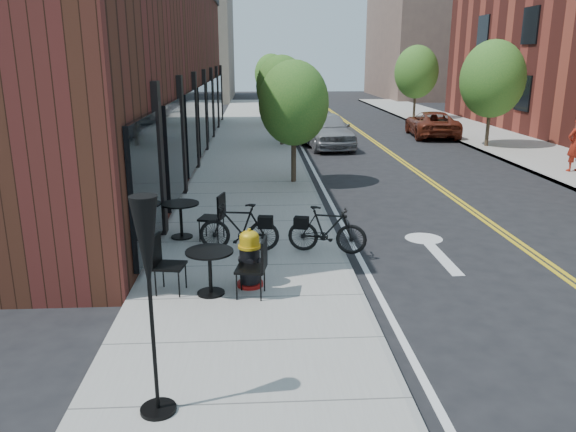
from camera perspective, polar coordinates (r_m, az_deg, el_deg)
name	(u,v)px	position (r m, az deg, el deg)	size (l,w,h in m)	color
ground	(364,301)	(9.73, 7.76, -8.52)	(120.00, 120.00, 0.00)	black
sidewalk_near	(250,177)	(19.10, -3.84, 3.94)	(4.00, 70.00, 0.12)	#9E9B93
building_near	(133,70)	(23.17, -15.48, 14.09)	(5.00, 28.00, 7.00)	#402114
bg_building_left	(190,46)	(57.03, -9.97, 16.65)	(8.00, 14.00, 10.00)	#726656
bg_building_right	(430,36)	(61.36, 14.21, 17.28)	(10.00, 16.00, 12.00)	brown
tree_near_a	(294,103)	(17.78, 0.59, 11.38)	(2.20, 2.20, 3.81)	#382B1E
tree_near_b	(282,87)	(25.75, -0.64, 13.02)	(2.30, 2.30, 3.98)	#382B1E
tree_near_c	(275,83)	(33.74, -1.30, 13.37)	(2.10, 2.10, 3.67)	#382B1E
tree_near_d	(271,74)	(41.72, -1.71, 14.21)	(2.40, 2.40, 4.11)	#382B1E
tree_far_b	(492,79)	(26.81, 20.06, 12.93)	(2.80, 2.80, 4.62)	#382B1E
tree_far_c	(416,72)	(38.15, 12.91, 14.07)	(2.80, 2.80, 4.62)	#382B1E
fire_hydrant	(250,259)	(9.78, -3.91, -4.38)	(0.60, 0.60, 1.05)	maroon
bicycle_left	(239,227)	(11.58, -5.01, -1.13)	(0.47, 1.67, 1.00)	black
bicycle_right	(327,230)	(11.44, 4.00, -1.40)	(0.46, 1.62, 0.98)	black
bistro_set_b	(210,266)	(9.51, -7.94, -5.03)	(1.91, 0.93, 1.01)	black
bistro_set_c	(181,215)	(12.58, -10.83, 0.10)	(1.96, 1.01, 1.03)	black
patio_umbrella	(148,262)	(6.08, -14.07, -4.53)	(0.41, 0.41, 2.52)	black
parked_car_a	(326,130)	(25.83, 3.87, 8.75)	(1.92, 4.76, 1.62)	gray
parked_car_b	(308,127)	(28.00, 2.07, 9.03)	(1.41, 4.05, 1.33)	black
parked_car_c	(300,107)	(37.19, 1.25, 10.97)	(2.30, 5.66, 1.64)	#A7A7AB
parked_car_far	(432,124)	(30.24, 14.40, 9.04)	(2.18, 4.72, 1.31)	maroon
pedestrian	(576,144)	(22.05, 27.21, 6.49)	(0.69, 0.45, 1.89)	maroon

